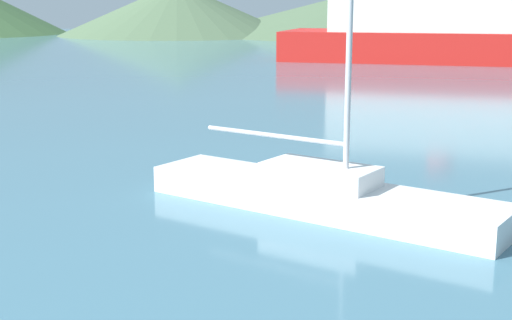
# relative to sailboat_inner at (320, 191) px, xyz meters

# --- Properties ---
(sailboat_inner) EXTENTS (7.68, 5.33, 9.79)m
(sailboat_inner) POSITION_rel_sailboat_inner_xyz_m (0.00, 0.00, 0.00)
(sailboat_inner) COLOR white
(sailboat_inner) RESTS_ON ground_plane
(ferry_distant) EXTENTS (25.39, 12.37, 8.23)m
(ferry_distant) POSITION_rel_sailboat_inner_xyz_m (8.97, 40.62, 2.51)
(ferry_distant) COLOR red
(ferry_distant) RESTS_ON ground_plane
(hill_central) EXTENTS (32.34, 32.34, 6.93)m
(hill_central) POSITION_rel_sailboat_inner_xyz_m (-20.52, 83.25, 3.03)
(hill_central) COLOR #4C6647
(hill_central) RESTS_ON ground_plane
(hill_east) EXTENTS (54.76, 54.76, 6.95)m
(hill_east) POSITION_rel_sailboat_inner_xyz_m (8.65, 90.76, 3.04)
(hill_east) COLOR #4C6647
(hill_east) RESTS_ON ground_plane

